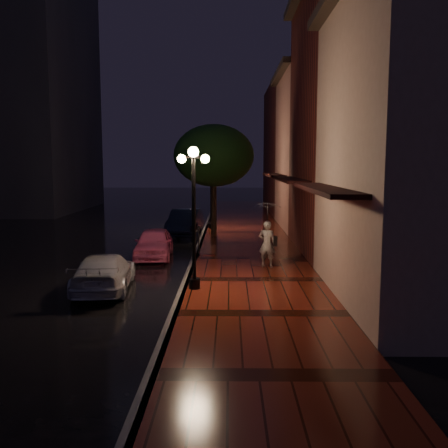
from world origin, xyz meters
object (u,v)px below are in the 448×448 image
(street_tree, at_px, (214,158))
(parking_meter, at_px, (199,237))
(streetlamp_near, at_px, (194,209))
(navy_car, at_px, (185,222))
(woman_with_umbrella, at_px, (267,224))
(streetlamp_far, at_px, (211,187))
(silver_car, at_px, (104,272))
(pink_car, at_px, (154,243))

(street_tree, relative_size, parking_meter, 4.68)
(streetlamp_near, xyz_separation_m, street_tree, (0.26, 10.99, 1.64))
(streetlamp_near, height_order, parking_meter, streetlamp_near)
(street_tree, distance_m, navy_car, 4.11)
(woman_with_umbrella, bearing_deg, streetlamp_near, 71.84)
(streetlamp_far, relative_size, silver_car, 1.07)
(streetlamp_far, height_order, parking_meter, streetlamp_far)
(pink_car, relative_size, navy_car, 0.85)
(streetlamp_far, bearing_deg, streetlamp_near, -90.00)
(streetlamp_far, xyz_separation_m, parking_meter, (-0.20, -8.49, -1.70))
(streetlamp_near, bearing_deg, navy_car, 96.41)
(streetlamp_far, distance_m, navy_car, 2.89)
(street_tree, bearing_deg, streetlamp_near, -91.35)
(pink_car, bearing_deg, parking_meter, -9.65)
(pink_car, xyz_separation_m, navy_car, (0.72, 6.57, 0.09))
(streetlamp_far, distance_m, silver_car, 14.14)
(parking_meter, bearing_deg, pink_car, 162.08)
(pink_car, bearing_deg, streetlamp_far, 72.57)
(parking_meter, bearing_deg, woman_with_umbrella, -51.91)
(streetlamp_near, height_order, street_tree, street_tree)
(pink_car, height_order, silver_car, pink_car)
(silver_car, xyz_separation_m, parking_meter, (2.64, 5.22, 0.32))
(streetlamp_far, relative_size, street_tree, 0.74)
(streetlamp_near, height_order, silver_car, streetlamp_near)
(woman_with_umbrella, relative_size, parking_meter, 1.95)
(parking_meter, bearing_deg, streetlamp_near, -99.36)
(woman_with_umbrella, xyz_separation_m, parking_meter, (-2.67, 2.28, -0.85))
(silver_car, xyz_separation_m, woman_with_umbrella, (5.31, 2.94, 1.16))
(streetlamp_near, xyz_separation_m, pink_car, (-2.10, 5.72, -1.97))
(navy_car, bearing_deg, woman_with_umbrella, -62.81)
(pink_car, relative_size, woman_with_umbrella, 1.52)
(streetlamp_near, relative_size, street_tree, 0.74)
(street_tree, bearing_deg, streetlamp_far, 94.91)
(streetlamp_near, height_order, navy_car, streetlamp_near)
(navy_car, relative_size, silver_car, 1.08)
(streetlamp_far, distance_m, parking_meter, 8.66)
(streetlamp_near, bearing_deg, streetlamp_far, 90.00)
(silver_car, bearing_deg, pink_car, -102.57)
(streetlamp_near, relative_size, woman_with_umbrella, 1.79)
(street_tree, relative_size, silver_car, 1.44)
(pink_car, bearing_deg, streetlamp_near, -72.97)
(street_tree, distance_m, woman_with_umbrella, 8.44)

